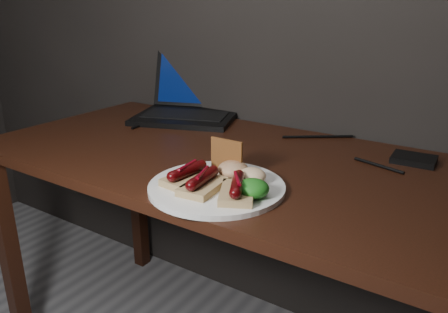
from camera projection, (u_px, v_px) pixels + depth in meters
desk at (223, 183)px, 1.25m from camera, size 1.40×0.70×0.75m
laptop at (190, 102)px, 1.61m from camera, size 0.44×0.45×0.25m
hard_drive at (414, 159)px, 1.15m from camera, size 0.11×0.09×0.02m
desk_cables at (256, 140)px, 1.33m from camera, size 0.86×0.42×0.01m
plate at (217, 187)px, 0.98m from camera, size 0.37×0.37×0.01m
bread_sausage_left at (187, 175)px, 0.99m from camera, size 0.08×0.12×0.04m
bread_sausage_center at (203, 183)px, 0.95m from camera, size 0.08×0.12×0.04m
bread_sausage_right at (237, 189)px, 0.92m from camera, size 0.11×0.13×0.04m
crispbread at (227, 157)px, 1.03m from camera, size 0.08×0.01×0.08m
salad_greens at (253, 188)px, 0.91m from camera, size 0.07×0.07×0.04m
salsa_mound at (233, 169)px, 1.01m from camera, size 0.07×0.07×0.04m
coleslaw_mound at (252, 176)px, 0.98m from camera, size 0.06×0.06×0.04m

